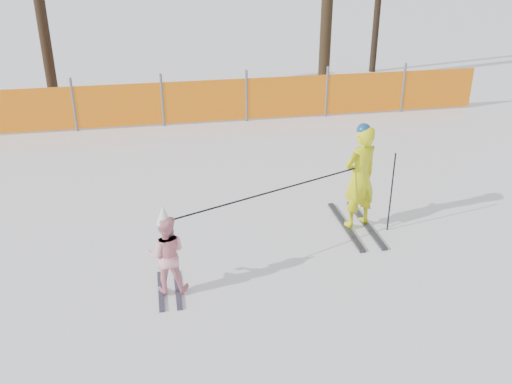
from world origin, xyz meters
The scene contains 5 objects.
ground centered at (0.00, 0.00, 0.00)m, with size 120.00×120.00×0.00m, color white.
adult centered at (1.72, 1.03, 0.85)m, with size 0.70×1.59×1.72m.
child centered at (-1.29, -0.21, 0.57)m, with size 0.56×0.89×1.26m.
ski_poles centered at (0.80, 0.54, 0.91)m, with size 3.36×1.16×1.30m.
safety_fence centered at (-1.22, 6.62, 0.56)m, with size 15.91×0.06×1.25m.
Camera 1 is at (-1.32, -6.52, 4.38)m, focal length 40.00 mm.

